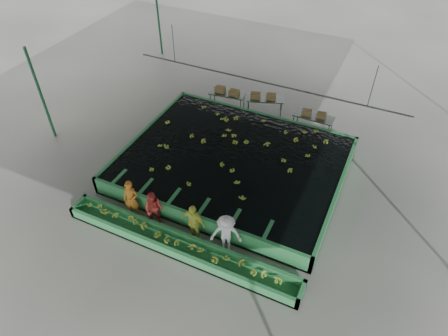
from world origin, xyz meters
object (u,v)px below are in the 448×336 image
at_px(packing_table_right, 313,123).
at_px(box_stack_mid, 263,98).
at_px(box_stack_right, 314,116).
at_px(packing_table_left, 227,100).
at_px(worker_a, 131,199).
at_px(sorting_trough, 179,246).
at_px(worker_d, 226,234).
at_px(flotation_tank, 233,164).
at_px(worker_b, 154,209).
at_px(packing_table_mid, 265,105).
at_px(box_stack_left, 227,93).
at_px(worker_c, 193,222).

relative_size(packing_table_right, box_stack_mid, 1.50).
bearing_deg(box_stack_right, packing_table_left, 177.93).
bearing_deg(worker_a, packing_table_right, 46.50).
relative_size(worker_a, packing_table_right, 0.87).
bearing_deg(sorting_trough, packing_table_left, 104.55).
distance_m(sorting_trough, box_stack_right, 10.20).
distance_m(worker_a, worker_d, 4.34).
relative_size(flotation_tank, worker_b, 5.99).
xyz_separation_m(worker_d, packing_table_mid, (-2.09, 9.63, -0.46)).
bearing_deg(packing_table_mid, box_stack_left, -169.11).
distance_m(worker_c, box_stack_mid, 9.61).
bearing_deg(packing_table_mid, packing_table_right, -10.98).
xyz_separation_m(worker_a, packing_table_mid, (2.25, 9.63, -0.45)).
xyz_separation_m(worker_a, box_stack_mid, (2.15, 9.58, 0.01)).
bearing_deg(sorting_trough, packing_table_mid, 92.44).
height_order(worker_b, packing_table_mid, worker_b).
distance_m(box_stack_mid, box_stack_right, 3.08).
height_order(packing_table_mid, box_stack_mid, box_stack_mid).
distance_m(packing_table_left, box_stack_mid, 2.14).
relative_size(worker_b, box_stack_right, 1.33).
height_order(box_stack_left, box_stack_mid, box_stack_mid).
height_order(flotation_tank, box_stack_left, box_stack_left).
bearing_deg(packing_table_left, packing_table_right, -2.10).
distance_m(flotation_tank, box_stack_mid, 5.33).
distance_m(flotation_tank, packing_table_mid, 5.35).
distance_m(worker_a, packing_table_left, 9.26).
distance_m(worker_b, worker_d, 3.24).
bearing_deg(worker_d, box_stack_left, 93.87).
distance_m(flotation_tank, sorting_trough, 5.10).
bearing_deg(box_stack_left, flotation_tank, -62.13).
bearing_deg(flotation_tank, worker_b, -110.35).
bearing_deg(flotation_tank, worker_c, -87.02).
relative_size(worker_c, packing_table_left, 0.90).
bearing_deg(sorting_trough, packing_table_right, 75.77).
bearing_deg(packing_table_right, box_stack_left, 178.24).
xyz_separation_m(sorting_trough, packing_table_right, (2.50, 9.86, 0.23)).
bearing_deg(worker_b, packing_table_right, 52.24).
xyz_separation_m(packing_table_mid, packing_table_right, (2.95, -0.57, 0.02)).
bearing_deg(box_stack_left, sorting_trough, -75.45).
relative_size(worker_a, box_stack_mid, 1.30).
relative_size(worker_b, packing_table_left, 0.83).
xyz_separation_m(worker_b, packing_table_right, (4.10, 9.06, -0.35)).
xyz_separation_m(worker_d, box_stack_right, (0.85, 9.06, 0.03)).
relative_size(flotation_tank, box_stack_left, 7.00).
height_order(worker_a, worker_d, worker_d).
bearing_deg(flotation_tank, packing_table_left, 117.79).
relative_size(worker_a, box_stack_left, 1.28).
height_order(worker_c, packing_table_right, worker_c).
height_order(sorting_trough, box_stack_mid, box_stack_mid).
bearing_deg(box_stack_mid, worker_b, -96.24).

